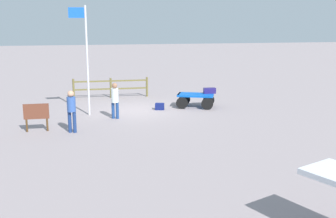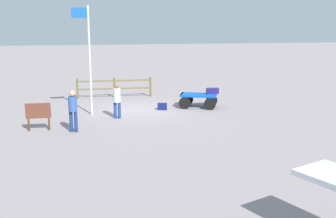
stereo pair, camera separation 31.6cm
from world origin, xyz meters
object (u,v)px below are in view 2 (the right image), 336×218
suitcase_grey (212,91)px  signboard (38,113)px  suitcase_tan (162,106)px  worker_trailing (73,107)px  luggage_cart (198,98)px  flagpole (88,54)px  worker_lead (117,98)px

suitcase_grey → signboard: bearing=21.7°
suitcase_tan → worker_trailing: bearing=39.8°
luggage_cart → flagpole: 6.07m
worker_lead → worker_trailing: size_ratio=0.97×
worker_lead → worker_trailing: (1.90, 2.07, 0.05)m
suitcase_grey → worker_lead: size_ratio=0.39×
luggage_cart → suitcase_tan: size_ratio=4.24×
worker_trailing → flagpole: 3.69m
worker_trailing → flagpole: size_ratio=0.34×
suitcase_grey → worker_trailing: worker_trailing is taller
worker_trailing → signboard: (1.41, -0.46, -0.27)m
worker_lead → flagpole: flagpole is taller
suitcase_grey → worker_lead: worker_lead is taller
suitcase_grey → worker_lead: (5.07, 1.72, 0.12)m
worker_lead → signboard: (3.30, 1.62, -0.21)m
luggage_cart → worker_trailing: (6.19, 3.77, 0.53)m
suitcase_grey → suitcase_tan: 2.80m
worker_lead → flagpole: 2.52m
worker_lead → signboard: bearing=26.1°
flagpole → signboard: (2.08, 2.63, -2.17)m
suitcase_tan → worker_lead: size_ratio=0.31×
worker_trailing → flagpole: bearing=-102.3°
worker_lead → worker_trailing: bearing=47.6°
worker_trailing → signboard: size_ratio=1.49×
signboard → luggage_cart: bearing=-156.5°
luggage_cart → flagpole: (5.52, 0.68, 2.43)m
suitcase_grey → worker_trailing: (6.97, 3.79, 0.17)m
worker_lead → worker_trailing: worker_trailing is taller
suitcase_grey → worker_trailing: bearing=28.5°
luggage_cart → worker_trailing: size_ratio=1.28×
worker_lead → suitcase_tan: bearing=-148.1°
luggage_cart → signboard: (7.60, 3.31, 0.26)m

